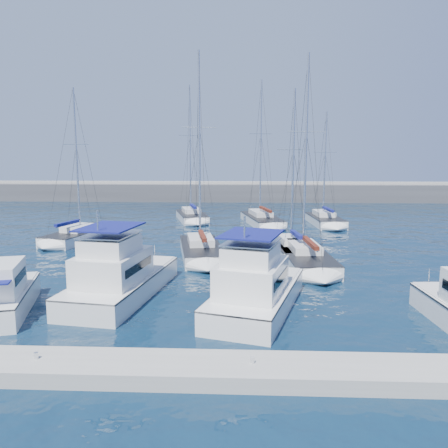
{
  "coord_description": "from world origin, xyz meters",
  "views": [
    {
      "loc": [
        -0.37,
        -25.86,
        8.06
      ],
      "look_at": [
        -1.79,
        6.16,
        3.0
      ],
      "focal_mm": 35.0,
      "sensor_mm": 36.0,
      "label": 1
    }
  ],
  "objects_px": {
    "sailboat_mid_c": "(293,249)",
    "sailboat_mid_b": "(201,250)",
    "motor_yacht_port_inner": "(119,278)",
    "motor_yacht_stbd_inner": "(255,290)",
    "sailboat_mid_d": "(305,258)",
    "motor_yacht_port_outer": "(2,296)",
    "sailboat_back_a": "(192,216)",
    "sailboat_back_b": "(262,220)",
    "sailboat_mid_a": "(76,236)",
    "sailboat_back_c": "(325,220)"
  },
  "relations": [
    {
      "from": "sailboat_mid_c",
      "to": "sailboat_mid_b",
      "type": "bearing_deg",
      "value": 176.91
    },
    {
      "from": "motor_yacht_port_outer",
      "to": "sailboat_back_a",
      "type": "height_order",
      "value": "sailboat_back_a"
    },
    {
      "from": "sailboat_back_a",
      "to": "motor_yacht_stbd_inner",
      "type": "bearing_deg",
      "value": -92.52
    },
    {
      "from": "motor_yacht_port_outer",
      "to": "sailboat_mid_a",
      "type": "distance_m",
      "value": 19.1
    },
    {
      "from": "motor_yacht_port_outer",
      "to": "sailboat_mid_b",
      "type": "distance_m",
      "value": 16.07
    },
    {
      "from": "motor_yacht_port_outer",
      "to": "sailboat_mid_a",
      "type": "xyz_separation_m",
      "value": [
        -3.4,
        18.79,
        -0.41
      ]
    },
    {
      "from": "motor_yacht_stbd_inner",
      "to": "sailboat_mid_c",
      "type": "bearing_deg",
      "value": 91.33
    },
    {
      "from": "sailboat_mid_d",
      "to": "motor_yacht_port_inner",
      "type": "bearing_deg",
      "value": -149.14
    },
    {
      "from": "motor_yacht_port_outer",
      "to": "motor_yacht_port_inner",
      "type": "height_order",
      "value": "motor_yacht_port_inner"
    },
    {
      "from": "sailboat_mid_b",
      "to": "sailboat_mid_c",
      "type": "relative_size",
      "value": 1.21
    },
    {
      "from": "motor_yacht_port_outer",
      "to": "motor_yacht_stbd_inner",
      "type": "relative_size",
      "value": 0.73
    },
    {
      "from": "motor_yacht_port_inner",
      "to": "sailboat_mid_a",
      "type": "bearing_deg",
      "value": 127.09
    },
    {
      "from": "motor_yacht_port_inner",
      "to": "motor_yacht_stbd_inner",
      "type": "distance_m",
      "value": 7.91
    },
    {
      "from": "sailboat_mid_d",
      "to": "sailboat_back_a",
      "type": "bearing_deg",
      "value": 112.92
    },
    {
      "from": "motor_yacht_port_outer",
      "to": "sailboat_back_a",
      "type": "bearing_deg",
      "value": 63.77
    },
    {
      "from": "sailboat_mid_d",
      "to": "sailboat_back_c",
      "type": "xyz_separation_m",
      "value": [
        4.97,
        19.46,
        -0.02
      ]
    },
    {
      "from": "sailboat_back_a",
      "to": "sailboat_back_b",
      "type": "bearing_deg",
      "value": -30.24
    },
    {
      "from": "sailboat_back_b",
      "to": "sailboat_back_c",
      "type": "bearing_deg",
      "value": -11.13
    },
    {
      "from": "sailboat_mid_a",
      "to": "sailboat_back_c",
      "type": "relative_size",
      "value": 1.08
    },
    {
      "from": "motor_yacht_port_inner",
      "to": "sailboat_mid_b",
      "type": "relative_size",
      "value": 0.62
    },
    {
      "from": "motor_yacht_stbd_inner",
      "to": "sailboat_mid_d",
      "type": "relative_size",
      "value": 0.61
    },
    {
      "from": "sailboat_mid_c",
      "to": "sailboat_back_a",
      "type": "distance_m",
      "value": 21.54
    },
    {
      "from": "motor_yacht_stbd_inner",
      "to": "sailboat_mid_d",
      "type": "height_order",
      "value": "sailboat_mid_d"
    },
    {
      "from": "motor_yacht_port_inner",
      "to": "sailboat_back_b",
      "type": "xyz_separation_m",
      "value": [
        9.23,
        27.49,
        -0.61
      ]
    },
    {
      "from": "sailboat_mid_a",
      "to": "sailboat_back_a",
      "type": "relative_size",
      "value": 0.86
    },
    {
      "from": "motor_yacht_port_inner",
      "to": "sailboat_mid_a",
      "type": "height_order",
      "value": "sailboat_mid_a"
    },
    {
      "from": "sailboat_mid_c",
      "to": "sailboat_back_c",
      "type": "relative_size",
      "value": 1.01
    },
    {
      "from": "sailboat_mid_a",
      "to": "sailboat_mid_c",
      "type": "bearing_deg",
      "value": 0.2
    },
    {
      "from": "sailboat_mid_a",
      "to": "sailboat_back_c",
      "type": "xyz_separation_m",
      "value": [
        25.31,
        11.68,
        -0.03
      ]
    },
    {
      "from": "sailboat_mid_d",
      "to": "sailboat_back_c",
      "type": "distance_m",
      "value": 20.09
    },
    {
      "from": "motor_yacht_port_outer",
      "to": "sailboat_mid_c",
      "type": "xyz_separation_m",
      "value": [
        16.32,
        13.87,
        -0.41
      ]
    },
    {
      "from": "sailboat_mid_a",
      "to": "sailboat_mid_c",
      "type": "relative_size",
      "value": 1.07
    },
    {
      "from": "motor_yacht_stbd_inner",
      "to": "sailboat_back_c",
      "type": "bearing_deg",
      "value": 89.12
    },
    {
      "from": "sailboat_mid_d",
      "to": "sailboat_back_c",
      "type": "relative_size",
      "value": 1.17
    },
    {
      "from": "sailboat_mid_a",
      "to": "sailboat_mid_b",
      "type": "xyz_separation_m",
      "value": [
        12.32,
        -5.43,
        0.01
      ]
    },
    {
      "from": "sailboat_mid_c",
      "to": "sailboat_back_b",
      "type": "height_order",
      "value": "sailboat_back_b"
    },
    {
      "from": "motor_yacht_port_inner",
      "to": "sailboat_back_a",
      "type": "distance_m",
      "value": 29.85
    },
    {
      "from": "motor_yacht_stbd_inner",
      "to": "sailboat_mid_d",
      "type": "bearing_deg",
      "value": 84.36
    },
    {
      "from": "motor_yacht_stbd_inner",
      "to": "sailboat_back_c",
      "type": "distance_m",
      "value": 30.86
    },
    {
      "from": "sailboat_mid_b",
      "to": "sailboat_back_b",
      "type": "relative_size",
      "value": 0.97
    },
    {
      "from": "motor_yacht_port_outer",
      "to": "sailboat_mid_c",
      "type": "distance_m",
      "value": 21.42
    },
    {
      "from": "motor_yacht_port_outer",
      "to": "sailboat_back_b",
      "type": "bearing_deg",
      "value": 48.45
    },
    {
      "from": "motor_yacht_port_inner",
      "to": "motor_yacht_stbd_inner",
      "type": "relative_size",
      "value": 1.07
    },
    {
      "from": "motor_yacht_stbd_inner",
      "to": "sailboat_back_b",
      "type": "bearing_deg",
      "value": 102.98
    },
    {
      "from": "motor_yacht_port_outer",
      "to": "motor_yacht_port_inner",
      "type": "distance_m",
      "value": 6.0
    },
    {
      "from": "motor_yacht_port_inner",
      "to": "sailboat_back_b",
      "type": "distance_m",
      "value": 29.01
    },
    {
      "from": "sailboat_mid_b",
      "to": "sailboat_back_c",
      "type": "distance_m",
      "value": 21.48
    },
    {
      "from": "sailboat_mid_a",
      "to": "sailboat_mid_d",
      "type": "xyz_separation_m",
      "value": [
        20.33,
        -7.78,
        -0.01
      ]
    },
    {
      "from": "sailboat_back_c",
      "to": "sailboat_mid_b",
      "type": "bearing_deg",
      "value": -131.07
    },
    {
      "from": "sailboat_mid_c",
      "to": "sailboat_mid_d",
      "type": "bearing_deg",
      "value": -84.88
    }
  ]
}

